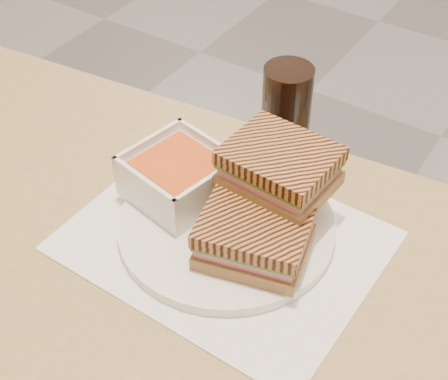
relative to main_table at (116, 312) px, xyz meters
The scene contains 7 objects.
main_table is the anchor object (origin of this frame).
tray_liner 0.19m from the main_table, 44.72° to the left, with size 0.40×0.32×0.00m.
plate 0.21m from the main_table, 51.14° to the left, with size 0.29×0.29×0.02m.
soup_bowl 0.21m from the main_table, 82.95° to the left, with size 0.15×0.15×0.07m.
panini_lower 0.25m from the main_table, 32.32° to the left, with size 0.16×0.14×0.06m.
panini_upper 0.32m from the main_table, 50.27° to the left, with size 0.14×0.12×0.06m.
cola_glass 0.38m from the main_table, 74.09° to the left, with size 0.07×0.07×0.15m.
Camera 1 is at (0.35, -2.53, 1.40)m, focal length 53.41 mm.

